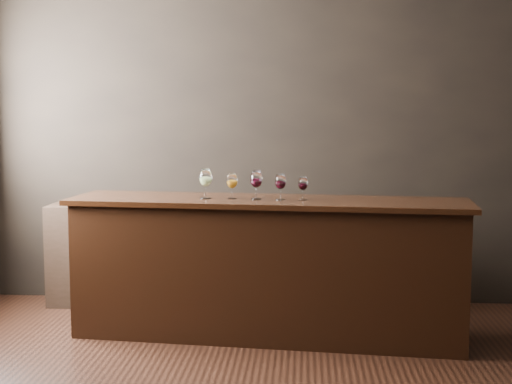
# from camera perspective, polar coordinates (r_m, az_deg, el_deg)

# --- Properties ---
(room_shell) EXTENTS (5.02, 4.52, 2.81)m
(room_shell) POSITION_cam_1_polar(r_m,az_deg,el_deg) (3.99, -4.03, 8.90)
(room_shell) COLOR black
(room_shell) RESTS_ON ground
(bar_counter) EXTENTS (2.83, 0.88, 0.98)m
(bar_counter) POSITION_cam_1_polar(r_m,az_deg,el_deg) (5.21, 0.92, -6.30)
(bar_counter) COLOR black
(bar_counter) RESTS_ON ground
(bar_top) EXTENTS (2.93, 0.95, 0.04)m
(bar_top) POSITION_cam_1_polar(r_m,az_deg,el_deg) (5.12, 0.93, -0.77)
(bar_top) COLOR black
(bar_top) RESTS_ON bar_counter
(back_bar_shelf) EXTENTS (2.38, 0.40, 0.86)m
(back_bar_shelf) POSITION_cam_1_polar(r_m,az_deg,el_deg) (6.07, -5.32, -5.08)
(back_bar_shelf) COLOR black
(back_bar_shelf) RESTS_ON ground
(glass_white) EXTENTS (0.09, 0.09, 0.22)m
(glass_white) POSITION_cam_1_polar(r_m,az_deg,el_deg) (5.14, -4.05, 1.10)
(glass_white) COLOR white
(glass_white) RESTS_ON bar_top
(glass_amber) EXTENTS (0.08, 0.08, 0.19)m
(glass_amber) POSITION_cam_1_polar(r_m,az_deg,el_deg) (5.14, -1.93, 0.86)
(glass_amber) COLOR white
(glass_amber) RESTS_ON bar_top
(glass_red_a) EXTENTS (0.09, 0.09, 0.21)m
(glass_red_a) POSITION_cam_1_polar(r_m,az_deg,el_deg) (5.10, 0.03, 0.98)
(glass_red_a) COLOR white
(glass_red_a) RESTS_ON bar_top
(glass_red_b) EXTENTS (0.08, 0.08, 0.19)m
(glass_red_b) POSITION_cam_1_polar(r_m,az_deg,el_deg) (5.07, 1.97, 0.79)
(glass_red_b) COLOR white
(glass_red_b) RESTS_ON bar_top
(glass_red_c) EXTENTS (0.07, 0.07, 0.17)m
(glass_red_c) POSITION_cam_1_polar(r_m,az_deg,el_deg) (5.08, 3.78, 0.65)
(glass_red_c) COLOR white
(glass_red_c) RESTS_ON bar_top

